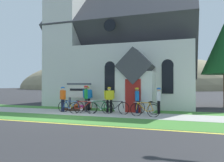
{
  "coord_description": "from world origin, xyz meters",
  "views": [
    {
      "loc": [
        6.46,
        -10.7,
        1.78
      ],
      "look_at": [
        1.6,
        3.62,
        1.99
      ],
      "focal_mm": 36.0,
      "sensor_mm": 36.0,
      "label": 1
    }
  ],
  "objects_px": {
    "cyclist_in_orange_jersey": "(137,98)",
    "bicycle_orange": "(83,108)",
    "bicycle_green": "(71,107)",
    "cyclist_in_red_jersey": "(88,96)",
    "bicycle_white": "(116,107)",
    "bicycle_red": "(145,110)",
    "bicycle_black": "(147,108)",
    "bicycle_silver": "(100,107)",
    "church_sign": "(79,92)",
    "cyclist_in_green_jersey": "(63,97)",
    "cyclist_in_yellow_jersey": "(109,98)",
    "cyclist_in_blue_jersey": "(159,99)",
    "cyclist_in_white_jersey": "(86,96)"
  },
  "relations": [
    {
      "from": "cyclist_in_orange_jersey",
      "to": "bicycle_orange",
      "type": "bearing_deg",
      "value": -158.53
    },
    {
      "from": "bicycle_green",
      "to": "cyclist_in_red_jersey",
      "type": "bearing_deg",
      "value": 66.84
    },
    {
      "from": "bicycle_white",
      "to": "bicycle_red",
      "type": "height_order",
      "value": "bicycle_red"
    },
    {
      "from": "bicycle_black",
      "to": "bicycle_silver",
      "type": "xyz_separation_m",
      "value": [
        -2.79,
        -0.59,
        -0.0
      ]
    },
    {
      "from": "church_sign",
      "to": "cyclist_in_green_jersey",
      "type": "distance_m",
      "value": 1.82
    },
    {
      "from": "cyclist_in_red_jersey",
      "to": "cyclist_in_yellow_jersey",
      "type": "bearing_deg",
      "value": -13.69
    },
    {
      "from": "cyclist_in_red_jersey",
      "to": "cyclist_in_orange_jersey",
      "type": "bearing_deg",
      "value": -5.36
    },
    {
      "from": "bicycle_silver",
      "to": "bicycle_white",
      "type": "distance_m",
      "value": 1.03
    },
    {
      "from": "bicycle_orange",
      "to": "cyclist_in_orange_jersey",
      "type": "xyz_separation_m",
      "value": [
        3.06,
        1.21,
        0.54
      ]
    },
    {
      "from": "cyclist_in_yellow_jersey",
      "to": "cyclist_in_blue_jersey",
      "type": "relative_size",
      "value": 1.02
    },
    {
      "from": "bicycle_white",
      "to": "bicycle_green",
      "type": "height_order",
      "value": "bicycle_white"
    },
    {
      "from": "church_sign",
      "to": "cyclist_in_orange_jersey",
      "type": "xyz_separation_m",
      "value": [
        4.48,
        -1.03,
        -0.34
      ]
    },
    {
      "from": "cyclist_in_green_jersey",
      "to": "cyclist_in_white_jersey",
      "type": "height_order",
      "value": "cyclist_in_white_jersey"
    },
    {
      "from": "bicycle_black",
      "to": "cyclist_in_blue_jersey",
      "type": "bearing_deg",
      "value": 34.17
    },
    {
      "from": "cyclist_in_green_jersey",
      "to": "cyclist_in_red_jersey",
      "type": "height_order",
      "value": "cyclist_in_red_jersey"
    },
    {
      "from": "bicycle_silver",
      "to": "bicycle_orange",
      "type": "xyz_separation_m",
      "value": [
        -0.9,
        -0.46,
        -0.02
      ]
    },
    {
      "from": "bicycle_silver",
      "to": "cyclist_in_white_jersey",
      "type": "bearing_deg",
      "value": 159.43
    },
    {
      "from": "bicycle_orange",
      "to": "cyclist_in_green_jersey",
      "type": "relative_size",
      "value": 1.06
    },
    {
      "from": "cyclist_in_green_jersey",
      "to": "cyclist_in_orange_jersey",
      "type": "relative_size",
      "value": 1.03
    },
    {
      "from": "bicycle_white",
      "to": "church_sign",
      "type": "bearing_deg",
      "value": 153.54
    },
    {
      "from": "church_sign",
      "to": "bicycle_red",
      "type": "distance_m",
      "value": 5.7
    },
    {
      "from": "cyclist_in_orange_jersey",
      "to": "cyclist_in_white_jersey",
      "type": "distance_m",
      "value": 3.3
    },
    {
      "from": "bicycle_black",
      "to": "cyclist_in_blue_jersey",
      "type": "distance_m",
      "value": 0.95
    },
    {
      "from": "church_sign",
      "to": "cyclist_in_blue_jersey",
      "type": "xyz_separation_m",
      "value": [
        5.76,
        -0.74,
        -0.34
      ]
    },
    {
      "from": "church_sign",
      "to": "cyclist_in_yellow_jersey",
      "type": "relative_size",
      "value": 1.18
    },
    {
      "from": "bicycle_green",
      "to": "cyclist_in_white_jersey",
      "type": "relative_size",
      "value": 1.06
    },
    {
      "from": "bicycle_black",
      "to": "bicycle_silver",
      "type": "distance_m",
      "value": 2.85
    },
    {
      "from": "church_sign",
      "to": "bicycle_green",
      "type": "xyz_separation_m",
      "value": [
        0.46,
        -2.01,
        -0.87
      ]
    },
    {
      "from": "bicycle_white",
      "to": "cyclist_in_blue_jersey",
      "type": "bearing_deg",
      "value": 20.78
    },
    {
      "from": "bicycle_silver",
      "to": "bicycle_green",
      "type": "bearing_deg",
      "value": -173.02
    },
    {
      "from": "bicycle_orange",
      "to": "cyclist_in_white_jersey",
      "type": "height_order",
      "value": "cyclist_in_white_jersey"
    },
    {
      "from": "bicycle_black",
      "to": "bicycle_orange",
      "type": "xyz_separation_m",
      "value": [
        -3.69,
        -1.05,
        -0.02
      ]
    },
    {
      "from": "church_sign",
      "to": "cyclist_in_green_jersey",
      "type": "xyz_separation_m",
      "value": [
        -0.25,
        -1.78,
        -0.31
      ]
    },
    {
      "from": "cyclist_in_orange_jersey",
      "to": "cyclist_in_blue_jersey",
      "type": "height_order",
      "value": "cyclist_in_orange_jersey"
    },
    {
      "from": "cyclist_in_red_jersey",
      "to": "cyclist_in_blue_jersey",
      "type": "relative_size",
      "value": 1.05
    },
    {
      "from": "bicycle_red",
      "to": "cyclist_in_white_jersey",
      "type": "relative_size",
      "value": 1.01
    },
    {
      "from": "cyclist_in_orange_jersey",
      "to": "cyclist_in_red_jersey",
      "type": "height_order",
      "value": "cyclist_in_red_jersey"
    },
    {
      "from": "bicycle_silver",
      "to": "bicycle_white",
      "type": "bearing_deg",
      "value": 6.67
    },
    {
      "from": "bicycle_red",
      "to": "cyclist_in_blue_jersey",
      "type": "height_order",
      "value": "cyclist_in_blue_jersey"
    },
    {
      "from": "cyclist_in_yellow_jersey",
      "to": "bicycle_black",
      "type": "bearing_deg",
      "value": -1.63
    },
    {
      "from": "bicycle_black",
      "to": "cyclist_in_orange_jersey",
      "type": "distance_m",
      "value": 0.83
    },
    {
      "from": "bicycle_green",
      "to": "cyclist_in_yellow_jersey",
      "type": "xyz_separation_m",
      "value": [
        2.25,
        0.89,
        0.56
      ]
    },
    {
      "from": "bicycle_white",
      "to": "bicycle_red",
      "type": "bearing_deg",
      "value": -17.56
    },
    {
      "from": "bicycle_red",
      "to": "cyclist_in_orange_jersey",
      "type": "xyz_separation_m",
      "value": [
        -0.7,
        1.21,
        0.53
      ]
    },
    {
      "from": "bicycle_red",
      "to": "cyclist_in_white_jersey",
      "type": "distance_m",
      "value": 4.12
    },
    {
      "from": "bicycle_silver",
      "to": "cyclist_in_white_jersey",
      "type": "distance_m",
      "value": 1.34
    },
    {
      "from": "bicycle_black",
      "to": "bicycle_red",
      "type": "height_order",
      "value": "bicycle_red"
    },
    {
      "from": "bicycle_orange",
      "to": "cyclist_in_orange_jersey",
      "type": "relative_size",
      "value": 1.09
    },
    {
      "from": "cyclist_in_orange_jersey",
      "to": "cyclist_in_blue_jersey",
      "type": "distance_m",
      "value": 1.31
    },
    {
      "from": "cyclist_in_red_jersey",
      "to": "cyclist_in_blue_jersey",
      "type": "distance_m",
      "value": 4.74
    }
  ]
}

